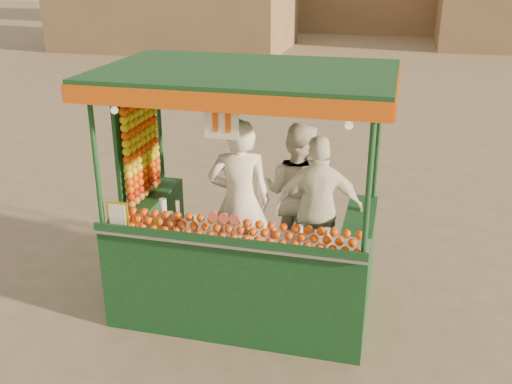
% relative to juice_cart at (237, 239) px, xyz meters
% --- Properties ---
extents(ground, '(90.00, 90.00, 0.00)m').
position_rel_juice_cart_xyz_m(ground, '(0.54, 0.07, -0.91)').
color(ground, '#6C5F4D').
rests_on(ground, ground).
extents(juice_cart, '(3.09, 2.00, 2.81)m').
position_rel_juice_cart_xyz_m(juice_cart, '(0.00, 0.00, 0.00)').
color(juice_cart, '#0F371E').
rests_on(juice_cart, ground).
extents(vendor_left, '(0.80, 0.62, 1.94)m').
position_rel_juice_cart_xyz_m(vendor_left, '(-0.02, 0.17, 0.39)').
color(vendor_left, white).
rests_on(vendor_left, ground).
extents(vendor_middle, '(0.98, 0.84, 1.77)m').
position_rel_juice_cart_xyz_m(vendor_middle, '(0.53, 0.79, 0.30)').
color(vendor_middle, silver).
rests_on(vendor_middle, ground).
extents(vendor_right, '(1.09, 0.65, 1.74)m').
position_rel_juice_cart_xyz_m(vendor_right, '(0.86, 0.39, 0.29)').
color(vendor_right, white).
rests_on(vendor_right, ground).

